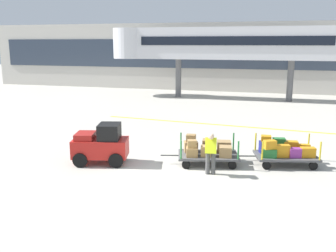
% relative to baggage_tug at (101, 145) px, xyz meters
% --- Properties ---
extents(ground_plane, '(120.00, 120.00, 0.00)m').
position_rel_baggage_tug_xyz_m(ground_plane, '(3.07, -0.96, -0.75)').
color(ground_plane, '#B2ADA0').
extents(apron_lead_line, '(19.12, 1.97, 0.01)m').
position_rel_baggage_tug_xyz_m(apron_lead_line, '(5.82, 8.18, -0.75)').
color(apron_lead_line, yellow).
rests_on(apron_lead_line, ground_plane).
extents(terminal_building, '(54.08, 2.51, 6.57)m').
position_rel_baggage_tug_xyz_m(terminal_building, '(3.07, 25.02, 2.54)').
color(terminal_building, '#BCB7AD').
rests_on(terminal_building, ground_plane).
extents(jet_bridge, '(18.97, 3.00, 5.90)m').
position_rel_baggage_tug_xyz_m(jet_bridge, '(1.10, 19.04, 3.81)').
color(jet_bridge, silver).
rests_on(jet_bridge, ground_plane).
extents(baggage_tug, '(2.31, 1.66, 1.58)m').
position_rel_baggage_tug_xyz_m(baggage_tug, '(0.00, 0.00, 0.00)').
color(baggage_tug, red).
rests_on(baggage_tug, ground_plane).
extents(baggage_cart_lead, '(3.09, 1.93, 1.10)m').
position_rel_baggage_tug_xyz_m(baggage_cart_lead, '(4.00, 1.06, -0.21)').
color(baggage_cart_lead, '#4C4C4F').
rests_on(baggage_cart_lead, ground_plane).
extents(baggage_cart_middle, '(3.09, 1.93, 1.10)m').
position_rel_baggage_tug_xyz_m(baggage_cart_middle, '(6.86, 1.76, -0.20)').
color(baggage_cart_middle, '#4C4C4F').
rests_on(baggage_cart_middle, ground_plane).
extents(baggage_handler, '(0.45, 0.47, 1.56)m').
position_rel_baggage_tug_xyz_m(baggage_handler, '(4.33, -0.16, 0.11)').
color(baggage_handler, '#4C4C4C').
rests_on(baggage_handler, ground_plane).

